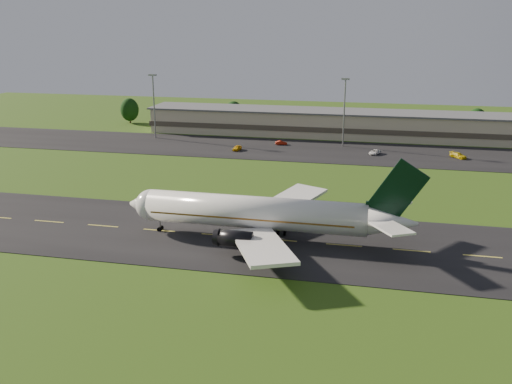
% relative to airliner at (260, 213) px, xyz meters
% --- Properties ---
extents(ground, '(360.00, 360.00, 0.00)m').
position_rel_airliner_xyz_m(ground, '(3.44, 0.00, -4.66)').
color(ground, '#2C4C13').
rests_on(ground, ground).
extents(taxiway, '(220.00, 30.00, 0.10)m').
position_rel_airliner_xyz_m(taxiway, '(3.44, 0.00, -4.61)').
color(taxiway, black).
rests_on(taxiway, ground).
extents(apron, '(260.00, 30.00, 0.10)m').
position_rel_airliner_xyz_m(apron, '(3.44, 72.00, -4.61)').
color(apron, black).
rests_on(apron, ground).
extents(airliner, '(51.23, 42.18, 15.57)m').
position_rel_airliner_xyz_m(airliner, '(0.00, 0.00, 0.00)').
color(airliner, white).
rests_on(airliner, ground).
extents(terminal, '(145.00, 16.00, 8.40)m').
position_rel_airliner_xyz_m(terminal, '(9.85, 96.19, -0.67)').
color(terminal, beige).
rests_on(terminal, ground).
extents(light_mast_west, '(2.40, 1.20, 20.35)m').
position_rel_airliner_xyz_m(light_mast_west, '(-51.56, 80.00, 8.08)').
color(light_mast_west, gray).
rests_on(light_mast_west, ground).
extents(light_mast_centre, '(2.40, 1.20, 20.35)m').
position_rel_airliner_xyz_m(light_mast_centre, '(8.44, 80.00, 8.08)').
color(light_mast_centre, gray).
rests_on(light_mast_centre, ground).
extents(tree_line, '(195.17, 8.66, 11.15)m').
position_rel_airliner_xyz_m(tree_line, '(41.25, 106.01, 0.49)').
color(tree_line, black).
rests_on(tree_line, ground).
extents(service_vehicle_a, '(2.18, 4.37, 1.43)m').
position_rel_airliner_xyz_m(service_vehicle_a, '(-21.23, 67.53, -3.85)').
color(service_vehicle_a, gold).
rests_on(service_vehicle_a, apron).
extents(service_vehicle_b, '(3.81, 2.07, 1.19)m').
position_rel_airliner_xyz_m(service_vehicle_b, '(-10.05, 78.08, -3.97)').
color(service_vehicle_b, '#A71D0B').
rests_on(service_vehicle_b, apron).
extents(service_vehicle_c, '(3.76, 5.06, 1.28)m').
position_rel_airliner_xyz_m(service_vehicle_c, '(18.14, 70.99, -3.92)').
color(service_vehicle_c, white).
rests_on(service_vehicle_c, apron).
extents(service_vehicle_d, '(4.94, 5.14, 1.47)m').
position_rel_airliner_xyz_m(service_vehicle_d, '(40.65, 71.12, -3.82)').
color(service_vehicle_d, yellow).
rests_on(service_vehicle_d, apron).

